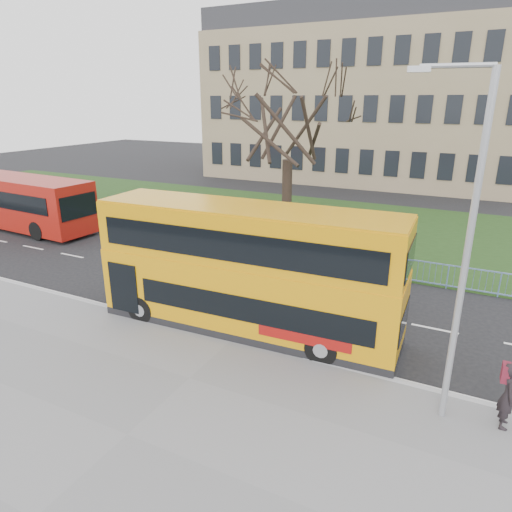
{
  "coord_description": "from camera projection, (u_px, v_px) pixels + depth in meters",
  "views": [
    {
      "loc": [
        6.82,
        -13.39,
        7.78
      ],
      "look_at": [
        -0.41,
        1.0,
        2.23
      ],
      "focal_mm": 32.0,
      "sensor_mm": 36.0,
      "label": 1
    }
  ],
  "objects": [
    {
      "name": "bare_tree",
      "position": [
        288.0,
        144.0,
        24.67
      ],
      "size": [
        7.59,
        7.59,
        10.85
      ],
      "primitive_type": null,
      "color": "black",
      "rests_on": "grass_verge"
    },
    {
      "name": "civic_building",
      "position": [
        366.0,
        107.0,
        46.15
      ],
      "size": [
        30.0,
        15.0,
        14.0
      ],
      "primitive_type": "cube",
      "color": "#806F51",
      "rests_on": "ground"
    },
    {
      "name": "ground",
      "position": [
        254.0,
        323.0,
        16.75
      ],
      "size": [
        120.0,
        120.0,
        0.0
      ],
      "primitive_type": "plane",
      "color": "black",
      "rests_on": "ground"
    },
    {
      "name": "guard_railing",
      "position": [
        315.0,
        256.0,
        22.14
      ],
      "size": [
        40.0,
        0.12,
        1.1
      ],
      "primitive_type": null,
      "color": "#6F91C6",
      "rests_on": "ground"
    },
    {
      "name": "kerb",
      "position": [
        233.0,
        340.0,
        15.41
      ],
      "size": [
        80.0,
        0.2,
        0.14
      ],
      "primitive_type": "cube",
      "color": "#9B9B9E",
      "rests_on": "ground"
    },
    {
      "name": "red_bus",
      "position": [
        13.0,
        200.0,
        28.87
      ],
      "size": [
        12.44,
        3.46,
        3.24
      ],
      "rotation": [
        0.0,
        0.0,
        -0.05
      ],
      "color": "maroon",
      "rests_on": "ground"
    },
    {
      "name": "pavement",
      "position": [
        127.0,
        436.0,
        11.02
      ],
      "size": [
        80.0,
        10.5,
        0.12
      ],
      "primitive_type": "cube",
      "color": "slate",
      "rests_on": "ground"
    },
    {
      "name": "grass_verge",
      "position": [
        356.0,
        228.0,
        28.81
      ],
      "size": [
        80.0,
        15.4,
        0.08
      ],
      "primitive_type": "cube",
      "color": "#1A3312",
      "rests_on": "ground"
    },
    {
      "name": "yellow_bus",
      "position": [
        247.0,
        267.0,
        15.54
      ],
      "size": [
        10.61,
        2.95,
        4.4
      ],
      "rotation": [
        0.0,
        0.0,
        0.04
      ],
      "color": "orange",
      "rests_on": "ground"
    },
    {
      "name": "pedestrian",
      "position": [
        508.0,
        396.0,
        11.03
      ],
      "size": [
        0.43,
        0.64,
        1.73
      ],
      "primitive_type": "imported",
      "rotation": [
        0.0,
        0.0,
        1.59
      ],
      "color": "black",
      "rests_on": "pavement"
    },
    {
      "name": "street_lamp",
      "position": [
        463.0,
        244.0,
        10.24
      ],
      "size": [
        1.77,
        0.39,
        8.36
      ],
      "rotation": [
        0.0,
        0.0,
        0.13
      ],
      "color": "#989BA1",
      "rests_on": "pavement"
    }
  ]
}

